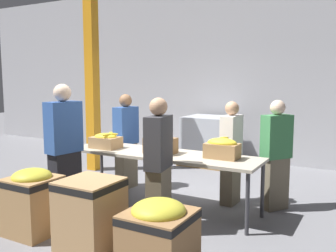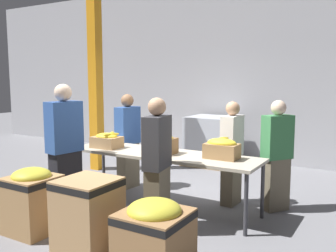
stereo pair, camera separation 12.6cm
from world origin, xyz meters
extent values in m
plane|color=slate|center=(0.00, 0.00, 0.00)|extent=(30.00, 30.00, 0.00)
cube|color=#A8A8AD|center=(0.00, 3.59, 2.00)|extent=(16.00, 0.08, 4.00)
cube|color=#B2A893|center=(0.00, 0.00, 0.78)|extent=(2.81, 0.77, 0.04)
cylinder|color=#38383D|center=(-1.34, -0.33, 0.38)|extent=(0.05, 0.05, 0.76)
cylinder|color=#38383D|center=(1.34, -0.33, 0.38)|extent=(0.05, 0.05, 0.76)
cylinder|color=#38383D|center=(-1.34, 0.33, 0.38)|extent=(0.05, 0.05, 0.76)
cylinder|color=#38383D|center=(1.34, 0.33, 0.38)|extent=(0.05, 0.05, 0.76)
cube|color=tan|center=(-0.91, -0.09, 0.88)|extent=(0.42, 0.31, 0.17)
ellipsoid|color=yellow|center=(-0.91, -0.09, 0.97)|extent=(0.35, 0.27, 0.10)
ellipsoid|color=yellow|center=(-0.81, -0.08, 1.01)|extent=(0.18, 0.18, 0.06)
ellipsoid|color=yellow|center=(-0.83, -0.18, 1.01)|extent=(0.08, 0.15, 0.04)
ellipsoid|color=yellow|center=(-0.89, 0.00, 1.01)|extent=(0.12, 0.20, 0.05)
ellipsoid|color=yellow|center=(-0.83, -0.03, 0.99)|extent=(0.08, 0.17, 0.04)
cube|color=olive|center=(0.00, -0.03, 0.90)|extent=(0.42, 0.28, 0.22)
ellipsoid|color=gold|center=(0.00, -0.03, 1.02)|extent=(0.38, 0.25, 0.10)
ellipsoid|color=gold|center=(-0.07, -0.04, 1.06)|extent=(0.15, 0.19, 0.05)
ellipsoid|color=gold|center=(0.00, -0.08, 1.06)|extent=(0.15, 0.07, 0.04)
ellipsoid|color=gold|center=(-0.08, 0.02, 1.06)|extent=(0.22, 0.06, 0.05)
ellipsoid|color=gold|center=(0.00, 0.03, 1.04)|extent=(0.12, 0.21, 0.05)
cube|color=#A37A4C|center=(0.87, 0.07, 0.89)|extent=(0.43, 0.27, 0.19)
ellipsoid|color=yellow|center=(0.87, 0.07, 1.00)|extent=(0.39, 0.24, 0.12)
ellipsoid|color=yellow|center=(0.85, 0.15, 1.05)|extent=(0.14, 0.20, 0.05)
ellipsoid|color=yellow|center=(0.88, 0.13, 1.02)|extent=(0.07, 0.16, 0.05)
cube|color=#6B604C|center=(1.41, 0.74, 0.36)|extent=(0.36, 0.40, 0.73)
cube|color=#387A47|center=(1.41, 0.74, 1.03)|extent=(0.41, 0.46, 0.60)
sphere|color=beige|center=(1.41, 0.74, 1.43)|extent=(0.21, 0.21, 0.21)
cube|color=#6B604C|center=(0.36, -0.69, 0.38)|extent=(0.26, 0.39, 0.76)
cube|color=#333338|center=(0.36, -0.69, 1.08)|extent=(0.29, 0.46, 0.63)
sphere|color=tan|center=(0.36, -0.69, 1.50)|extent=(0.22, 0.22, 0.22)
cube|color=#6B604C|center=(0.79, 0.66, 0.36)|extent=(0.20, 0.35, 0.71)
cube|color=silver|center=(0.79, 0.66, 1.01)|extent=(0.22, 0.41, 0.59)
sphere|color=tan|center=(0.79, 0.66, 1.40)|extent=(0.20, 0.20, 0.20)
cube|color=black|center=(-1.08, -0.78, 0.42)|extent=(0.28, 0.43, 0.83)
cube|color=#2D5199|center=(-1.08, -0.78, 1.18)|extent=(0.31, 0.50, 0.69)
sphere|color=beige|center=(-1.08, -0.78, 1.64)|extent=(0.24, 0.24, 0.24)
cube|color=#6B604C|center=(-1.02, 0.58, 0.37)|extent=(0.23, 0.38, 0.75)
cube|color=#2D5199|center=(-1.02, 0.58, 1.05)|extent=(0.25, 0.44, 0.62)
sphere|color=#896042|center=(-1.02, 0.58, 1.47)|extent=(0.21, 0.21, 0.21)
cube|color=#A37A4C|center=(-0.88, -1.51, 0.34)|extent=(0.54, 0.54, 0.68)
cube|color=black|center=(-0.88, -1.51, 0.63)|extent=(0.54, 0.54, 0.07)
ellipsoid|color=gold|center=(-0.88, -1.51, 0.69)|extent=(0.46, 0.46, 0.19)
cube|color=tan|center=(0.00, -1.51, 0.39)|extent=(0.58, 0.58, 0.77)
cube|color=black|center=(0.00, -1.51, 0.72)|extent=(0.58, 0.58, 0.07)
cube|color=olive|center=(0.84, -1.51, 0.29)|extent=(0.62, 0.62, 0.57)
cube|color=black|center=(0.84, -1.51, 0.52)|extent=(0.62, 0.62, 0.07)
ellipsoid|color=gold|center=(0.84, -1.51, 0.58)|extent=(0.52, 0.52, 0.22)
cube|color=orange|center=(-2.33, 1.30, 2.00)|extent=(0.21, 0.21, 4.00)
cube|color=olive|center=(-0.54, 2.89, 0.07)|extent=(1.00, 1.00, 0.13)
cube|color=#B2B7C1|center=(-0.54, 2.89, 0.58)|extent=(0.92, 0.92, 0.89)
camera|label=1|loc=(2.59, -4.45, 1.83)|focal=40.00mm
camera|label=2|loc=(2.69, -4.38, 1.83)|focal=40.00mm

